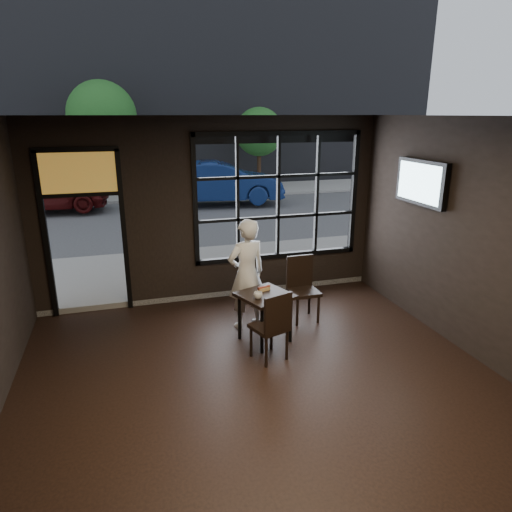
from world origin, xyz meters
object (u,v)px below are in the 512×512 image
object	(u,v)px
chair_near	(269,325)
man	(247,274)
navy_car	(220,182)
cafe_table	(265,317)

from	to	relation	value
chair_near	man	size ratio (longest dim) A/B	0.57
navy_car	man	bearing A→B (deg)	177.73
man	chair_near	bearing A→B (deg)	77.25
cafe_table	navy_car	xyz separation A→B (m)	(1.57, 10.39, 0.47)
navy_car	cafe_table	bearing A→B (deg)	178.90
chair_near	man	bearing A→B (deg)	-107.10
man	navy_car	world-z (taller)	man
chair_near	navy_car	size ratio (longest dim) A/B	0.22
cafe_table	man	size ratio (longest dim) A/B	0.43
chair_near	man	distance (m)	1.11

